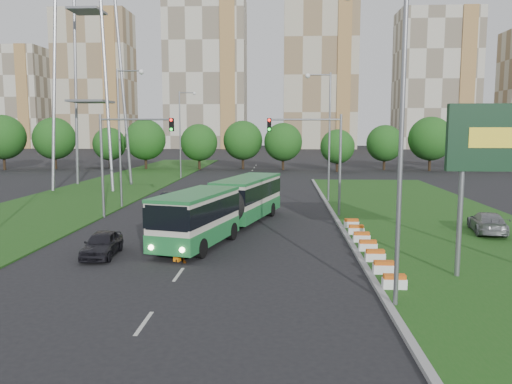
# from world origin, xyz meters

# --- Properties ---
(ground) EXTENTS (360.00, 360.00, 0.00)m
(ground) POSITION_xyz_m (0.00, 0.00, 0.00)
(ground) COLOR black
(ground) RESTS_ON ground
(grass_median) EXTENTS (14.00, 60.00, 0.15)m
(grass_median) POSITION_xyz_m (13.00, 8.00, 0.07)
(grass_median) COLOR #1D4B15
(grass_median) RESTS_ON ground
(median_kerb) EXTENTS (0.30, 60.00, 0.18)m
(median_kerb) POSITION_xyz_m (6.05, 8.00, 0.09)
(median_kerb) COLOR gray
(median_kerb) RESTS_ON ground
(left_verge) EXTENTS (12.00, 110.00, 0.10)m
(left_verge) POSITION_xyz_m (-18.00, 25.00, 0.05)
(left_verge) COLOR #1D4B15
(left_verge) RESTS_ON ground
(lane_markings) EXTENTS (0.20, 100.00, 0.01)m
(lane_markings) POSITION_xyz_m (-3.00, 20.00, 0.00)
(lane_markings) COLOR #B0B0A9
(lane_markings) RESTS_ON ground
(flower_planters) EXTENTS (1.10, 13.70, 0.60)m
(flower_planters) POSITION_xyz_m (6.70, -1.40, 0.45)
(flower_planters) COLOR white
(flower_planters) RESTS_ON grass_median
(traffic_mast_median) EXTENTS (5.76, 0.32, 8.00)m
(traffic_mast_median) POSITION_xyz_m (4.78, 10.00, 5.35)
(traffic_mast_median) COLOR gray
(traffic_mast_median) RESTS_ON ground
(traffic_mast_left) EXTENTS (5.76, 0.32, 8.00)m
(traffic_mast_left) POSITION_xyz_m (-10.38, 9.00, 5.35)
(traffic_mast_left) COLOR gray
(traffic_mast_left) RESTS_ON ground
(street_lamps) EXTENTS (36.00, 60.00, 12.00)m
(street_lamps) POSITION_xyz_m (-3.00, 10.00, 6.00)
(street_lamps) COLOR gray
(street_lamps) RESTS_ON ground
(tree_line) EXTENTS (120.00, 8.00, 9.00)m
(tree_line) POSITION_xyz_m (10.00, 55.00, 4.50)
(tree_line) COLOR #164412
(tree_line) RESTS_ON ground
(apartment_tower_west) EXTENTS (26.00, 15.00, 48.00)m
(apartment_tower_west) POSITION_xyz_m (-65.00, 150.00, 24.00)
(apartment_tower_west) COLOR #BAB195
(apartment_tower_west) RESTS_ON ground
(apartment_tower_cwest) EXTENTS (28.00, 15.00, 52.00)m
(apartment_tower_cwest) POSITION_xyz_m (-25.00, 150.00, 26.00)
(apartment_tower_cwest) COLOR beige
(apartment_tower_cwest) RESTS_ON ground
(apartment_tower_ceast) EXTENTS (25.00, 15.00, 50.00)m
(apartment_tower_ceast) POSITION_xyz_m (15.00, 150.00, 25.00)
(apartment_tower_ceast) COLOR #BAB195
(apartment_tower_ceast) RESTS_ON ground
(apartment_tower_east) EXTENTS (27.00, 15.00, 47.00)m
(apartment_tower_east) POSITION_xyz_m (55.00, 150.00, 23.50)
(apartment_tower_east) COLOR beige
(apartment_tower_east) RESTS_ON ground
(midrise_west) EXTENTS (22.00, 14.00, 36.00)m
(midrise_west) POSITION_xyz_m (-95.00, 150.00, 18.00)
(midrise_west) COLOR beige
(midrise_west) RESTS_ON ground
(articulated_bus) EXTENTS (2.69, 17.25, 2.84)m
(articulated_bus) POSITION_xyz_m (-1.96, 4.25, 1.74)
(articulated_bus) COLOR beige
(articulated_bus) RESTS_ON ground
(car_left_near) EXTENTS (1.88, 4.09, 1.36)m
(car_left_near) POSITION_xyz_m (-7.86, -2.77, 0.68)
(car_left_near) COLOR black
(car_left_near) RESTS_ON ground
(car_left_far) EXTENTS (1.58, 4.16, 1.35)m
(car_left_far) POSITION_xyz_m (-7.91, 13.84, 0.68)
(car_left_far) COLOR black
(car_left_far) RESTS_ON ground
(car_median) EXTENTS (2.74, 4.98, 1.37)m
(car_median) POSITION_xyz_m (15.31, 3.90, 0.83)
(car_median) COLOR gray
(car_median) RESTS_ON grass_median
(pedestrian) EXTENTS (0.56, 0.70, 1.68)m
(pedestrian) POSITION_xyz_m (-3.14, -3.83, 0.84)
(pedestrian) COLOR gray
(pedestrian) RESTS_ON ground
(shopping_trolley) EXTENTS (0.32, 0.34, 0.56)m
(shopping_trolley) POSITION_xyz_m (-3.57, -3.62, 0.27)
(shopping_trolley) COLOR orange
(shopping_trolley) RESTS_ON ground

